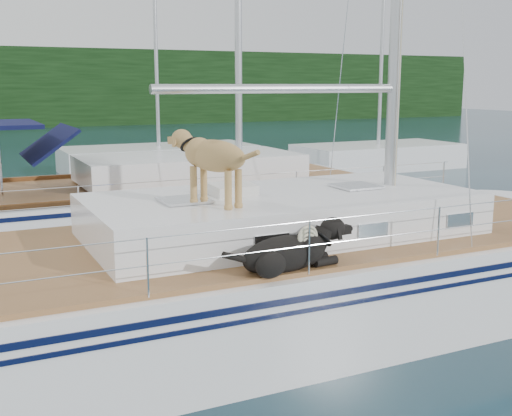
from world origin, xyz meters
TOP-DOWN VIEW (x-y plane):
  - ground at (0.00, 0.00)m, footprint 120.00×120.00m
  - main_sailboat at (0.09, -0.01)m, footprint 12.00×3.80m
  - neighbor_sailboat at (0.50, 5.86)m, footprint 11.00×3.50m
  - bg_boat_center at (4.00, 16.00)m, footprint 7.20×3.00m
  - bg_boat_east at (12.00, 13.00)m, footprint 6.40×3.00m

SIDE VIEW (x-z plane):
  - ground at x=0.00m, z-range 0.00..0.00m
  - bg_boat_center at x=4.00m, z-range -5.37..6.28m
  - bg_boat_east at x=12.00m, z-range -5.37..6.28m
  - neighbor_sailboat at x=0.50m, z-range -6.02..7.28m
  - main_sailboat at x=0.09m, z-range -6.33..7.68m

